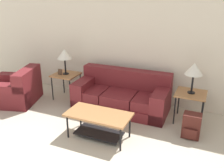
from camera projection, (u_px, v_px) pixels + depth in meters
The scene contains 10 objects.
wall_back at pixel (137, 45), 5.47m from camera, with size 8.65×0.06×2.60m.
couch at pixel (122, 96), 5.37m from camera, with size 2.01×0.93×0.82m.
armchair at pixel (15, 90), 5.70m from camera, with size 1.23×1.20×0.80m.
coffee_table at pixel (99, 120), 4.29m from camera, with size 1.11×0.56×0.46m.
side_table_left at pixel (66, 76), 5.82m from camera, with size 0.57×0.55×0.60m.
side_table_right at pixel (191, 96), 4.77m from camera, with size 0.57×0.55×0.60m.
table_lamp_left at pixel (64, 54), 5.63m from camera, with size 0.33×0.33×0.59m.
table_lamp_right at pixel (194, 69), 4.58m from camera, with size 0.33×0.33×0.59m.
backpack at pixel (191, 126), 4.35m from camera, with size 0.31×0.30×0.45m.
picture_frame at pixel (60, 72), 5.74m from camera, with size 0.10×0.04×0.13m.
Camera 1 is at (1.64, -0.93, 2.46)m, focal length 40.00 mm.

